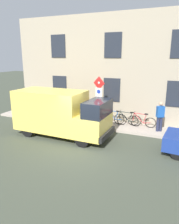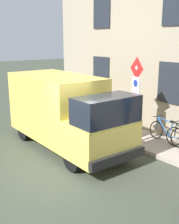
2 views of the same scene
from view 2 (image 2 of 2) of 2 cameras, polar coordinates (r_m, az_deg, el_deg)
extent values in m
plane|color=#3D4336|center=(8.41, -4.01, -12.22)|extent=(80.00, 80.00, 0.00)
cube|color=#A99C8F|center=(10.69, 12.49, -6.11)|extent=(1.70, 16.09, 0.14)
cube|color=tan|center=(11.00, 17.54, 12.12)|extent=(0.70, 14.09, 6.87)
cube|color=#232833|center=(10.81, 15.93, 5.59)|extent=(0.06, 1.10, 1.50)
cube|color=#232833|center=(13.42, 2.35, 7.79)|extent=(0.06, 1.10, 1.50)
cube|color=#232833|center=(10.75, 17.01, 20.21)|extent=(0.06, 1.10, 1.50)
cube|color=#232833|center=(13.37, 2.48, 19.57)|extent=(0.06, 1.10, 1.50)
cylinder|color=#474C47|center=(10.01, 9.40, 1.71)|extent=(0.09, 0.09, 2.90)
pyramid|color=silver|center=(9.77, 9.30, 8.53)|extent=(0.16, 0.49, 0.50)
pyramid|color=red|center=(9.77, 9.33, 8.53)|extent=(0.16, 0.55, 0.56)
cube|color=white|center=(9.85, 9.26, 5.36)|extent=(0.15, 0.44, 0.56)
cylinder|color=#1933B2|center=(9.83, 9.18, 5.69)|extent=(0.07, 0.24, 0.24)
pyramid|color=silver|center=(9.94, 9.04, 2.22)|extent=(0.16, 0.49, 0.50)
pyramid|color=red|center=(9.95, 9.07, 2.22)|extent=(0.16, 0.55, 0.56)
cube|color=#EDD156|center=(10.46, -6.69, 1.36)|extent=(2.07, 3.84, 2.18)
cube|color=#EDD156|center=(8.56, 2.40, -5.32)|extent=(2.03, 1.44, 1.10)
cube|color=black|center=(8.14, 3.40, 0.24)|extent=(1.94, 1.02, 0.84)
cube|color=black|center=(8.18, 5.76, -9.17)|extent=(2.00, 0.20, 0.28)
cylinder|color=black|center=(9.45, 5.59, -6.62)|extent=(0.23, 0.76, 0.76)
cylinder|color=black|center=(8.43, -3.35, -9.27)|extent=(0.23, 0.76, 0.76)
cylinder|color=black|center=(11.96, -5.29, -2.02)|extent=(0.23, 0.76, 0.76)
cylinder|color=black|center=(11.17, -12.96, -3.54)|extent=(0.23, 0.76, 0.76)
torus|color=black|center=(10.38, 16.61, -4.68)|extent=(0.20, 0.67, 0.65)
cylinder|color=black|center=(10.29, 16.83, -3.41)|extent=(0.04, 0.09, 0.50)
cylinder|color=#262626|center=(10.19, 17.07, -1.85)|extent=(0.46, 0.05, 0.03)
torus|color=black|center=(10.93, 13.18, -3.47)|extent=(0.23, 0.67, 0.66)
torus|color=black|center=(10.25, 17.25, -4.97)|extent=(0.23, 0.67, 0.66)
cylinder|color=#1D59AB|center=(10.64, 14.50, -2.88)|extent=(0.11, 0.60, 0.60)
cylinder|color=#1D59AB|center=(10.52, 14.88, -1.57)|extent=(0.13, 0.73, 0.07)
cylinder|color=#1D59AB|center=(10.41, 15.91, -3.46)|extent=(0.06, 0.19, 0.55)
cylinder|color=#1D59AB|center=(10.40, 16.37, -4.87)|extent=(0.09, 0.43, 0.12)
cylinder|color=#1D59AB|center=(10.84, 13.35, -2.26)|extent=(0.05, 0.09, 0.50)
cube|color=black|center=(10.27, 16.33, -1.91)|extent=(0.11, 0.21, 0.06)
cylinder|color=#262626|center=(10.74, 13.53, -0.77)|extent=(0.46, 0.09, 0.03)
camera|label=1|loc=(4.87, -102.58, 3.67)|focal=33.96mm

